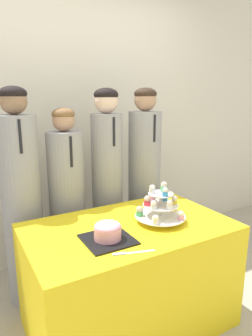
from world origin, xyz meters
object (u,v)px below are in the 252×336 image
(round_cake, at_px, (108,232))
(cupcake_stand, at_px, (160,205))
(student_1, at_px, (68,206))
(student_2, at_px, (107,188))
(student_0, at_px, (22,204))
(cake_knife, at_px, (127,253))
(student_3, at_px, (144,183))

(round_cake, bearing_deg, cupcake_stand, 10.05)
(round_cake, bearing_deg, student_1, 89.09)
(cupcake_stand, height_order, student_2, student_2)
(cupcake_stand, xyz_separation_m, student_0, (-0.73, 0.66, -0.07))
(cake_knife, distance_m, student_2, 0.98)
(round_cake, distance_m, student_0, 0.80)
(student_0, xyz_separation_m, student_2, (0.68, -0.00, 0.02))
(student_1, bearing_deg, student_2, 0.00)
(student_3, bearing_deg, cupcake_stand, -115.09)
(round_cake, height_order, student_0, student_0)
(student_0, xyz_separation_m, student_1, (0.34, -0.00, -0.08))
(cake_knife, height_order, student_0, student_0)
(cupcake_stand, bearing_deg, cake_knife, -146.82)
(student_0, xyz_separation_m, student_3, (1.04, 0.00, 0.00))
(cake_knife, distance_m, student_0, 0.98)
(round_cake, height_order, cupcake_stand, cupcake_stand)
(student_3, bearing_deg, round_cake, -134.45)
(student_1, height_order, student_3, student_3)
(round_cake, distance_m, student_3, 1.03)
(student_2, xyz_separation_m, student_3, (0.36, 0.00, -0.01))
(cupcake_stand, xyz_separation_m, student_2, (-0.05, 0.66, -0.05))
(cupcake_stand, height_order, student_3, student_3)
(student_3, bearing_deg, student_0, -180.00)
(cake_knife, bearing_deg, student_2, 86.58)
(student_0, distance_m, student_3, 1.04)
(student_0, height_order, student_1, student_0)
(cake_knife, relative_size, student_1, 0.16)
(cake_knife, relative_size, student_2, 0.14)
(student_1, xyz_separation_m, student_3, (0.71, 0.00, 0.08))
(student_0, distance_m, student_2, 0.68)
(cupcake_stand, distance_m, student_3, 0.73)
(student_0, height_order, student_3, student_3)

